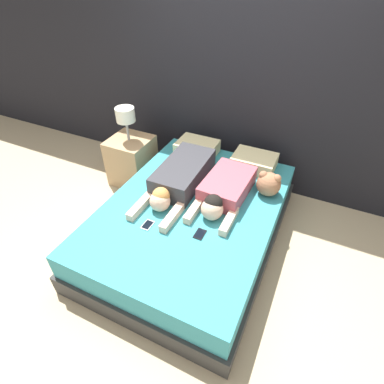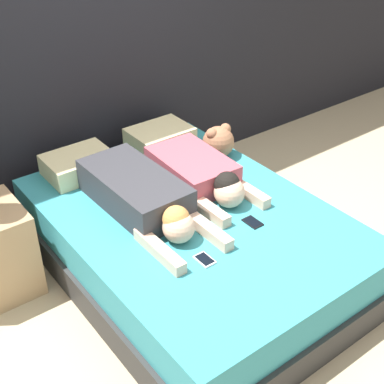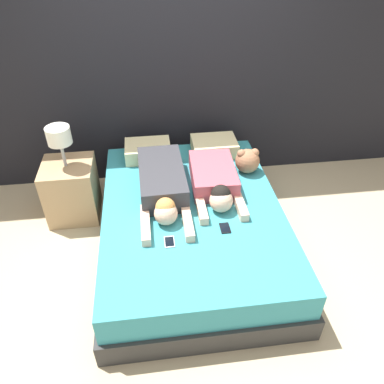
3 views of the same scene
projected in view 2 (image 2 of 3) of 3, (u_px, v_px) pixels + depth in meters
The scene contains 10 objects.
ground_plane at pixel (192, 268), 3.62m from camera, with size 12.00×12.00×0.00m, color tan.
wall_back at pixel (85, 33), 3.74m from camera, with size 12.00×0.06×2.60m.
bed at pixel (192, 241), 3.49m from camera, with size 1.58×2.17×0.46m.
pillow_head_left at pixel (79, 164), 3.72m from camera, with size 0.46×0.34×0.15m.
pillow_head_right at pixel (160, 137), 4.07m from camera, with size 0.46×0.34×0.15m.
person_left at pixel (142, 196), 3.32m from camera, with size 0.41×1.13×0.22m.
person_right at pixel (201, 174), 3.57m from camera, with size 0.41×0.88×0.23m.
cell_phone_left at pixel (205, 260), 2.97m from camera, with size 0.08×0.12×0.01m.
cell_phone_right at pixel (253, 222), 3.26m from camera, with size 0.08×0.12×0.01m.
plush_toy at pixel (218, 141), 3.91m from camera, with size 0.23×0.23×0.24m.
Camera 2 is at (-1.67, -2.20, 2.40)m, focal length 50.00 mm.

